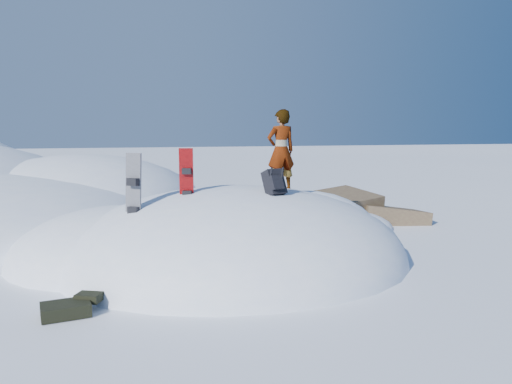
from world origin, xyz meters
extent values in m
plane|color=white|center=(0.00, 0.00, 0.00)|extent=(120.00, 120.00, 0.00)
ellipsoid|color=white|center=(0.00, 0.00, 0.00)|extent=(7.00, 6.00, 3.00)
ellipsoid|color=white|center=(-2.20, 0.60, 0.00)|extent=(4.40, 4.00, 2.20)
ellipsoid|color=white|center=(1.80, 0.80, 0.00)|extent=(3.60, 3.20, 2.50)
ellipsoid|color=white|center=(-3.50, 7.50, 0.00)|extent=(8.00, 8.00, 3.60)
cube|color=brown|center=(3.60, 3.40, 0.10)|extent=(2.82, 2.41, 1.62)
cube|color=brown|center=(5.20, 3.00, -0.10)|extent=(2.16, 1.80, 1.33)
cube|color=brown|center=(4.20, 4.60, 0.00)|extent=(2.08, 2.01, 1.10)
ellipsoid|color=white|center=(3.20, 2.40, 0.00)|extent=(3.20, 2.40, 1.00)
cube|color=red|center=(-0.99, -0.25, 1.57)|extent=(0.27, 0.12, 1.41)
cube|color=black|center=(-0.99, -0.31, 1.86)|extent=(0.19, 0.14, 0.11)
cube|color=black|center=(-0.99, -0.31, 1.43)|extent=(0.19, 0.14, 0.11)
cube|color=black|center=(-1.97, -0.56, 1.38)|extent=(0.33, 0.30, 1.68)
cube|color=black|center=(-1.97, -0.62, 1.71)|extent=(0.23, 0.22, 0.14)
cube|color=black|center=(-1.97, -0.62, 1.21)|extent=(0.23, 0.22, 0.14)
cube|color=black|center=(0.60, -0.67, 1.63)|extent=(0.46, 0.50, 0.54)
cube|color=black|center=(0.60, -0.82, 1.65)|extent=(0.29, 0.27, 0.29)
cylinder|color=black|center=(0.49, -0.80, 1.76)|extent=(0.04, 0.19, 0.36)
cylinder|color=black|center=(0.71, -0.80, 1.76)|extent=(0.04, 0.19, 0.36)
cube|color=black|center=(-2.97, -2.31, 0.10)|extent=(0.73, 0.57, 0.18)
cube|color=black|center=(-2.67, -2.11, 0.18)|extent=(0.43, 0.38, 0.12)
imported|color=slate|center=(1.03, 0.27, 2.19)|extent=(0.67, 0.49, 1.68)
camera|label=1|loc=(-2.09, -9.56, 2.65)|focal=35.00mm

